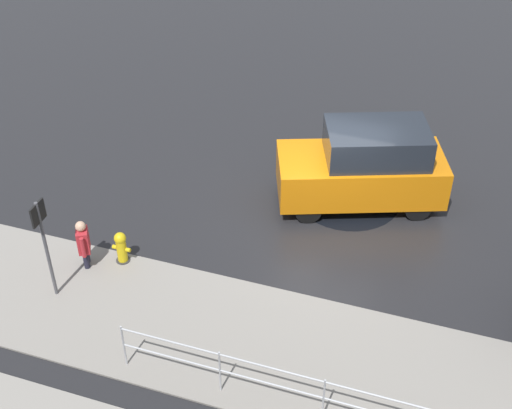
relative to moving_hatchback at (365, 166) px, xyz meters
The scene contains 8 objects.
ground_plane 1.57m from the moving_hatchback, 57.22° to the left, with size 60.00×60.00×0.00m, color black.
kerb_strip 5.33m from the moving_hatchback, 82.97° to the left, with size 24.00×3.20×0.04m, color gray.
moving_hatchback is the anchor object (origin of this frame).
fire_hydrant 5.94m from the moving_hatchback, 40.40° to the left, with size 0.42×0.31×0.80m.
pedestrian 6.67m from the moving_hatchback, 39.03° to the left, with size 0.38×0.51×1.22m.
metal_railing 6.62m from the moving_hatchback, 103.86° to the left, with size 9.42×0.04×1.05m.
sign_post 7.47m from the moving_hatchback, 44.13° to the left, with size 0.07×0.44×2.40m.
puddle_patch 1.07m from the moving_hatchback, ahead, with size 2.53×2.53×0.01m, color black.
Camera 1 is at (-2.60, 12.99, 10.49)m, focal length 50.00 mm.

